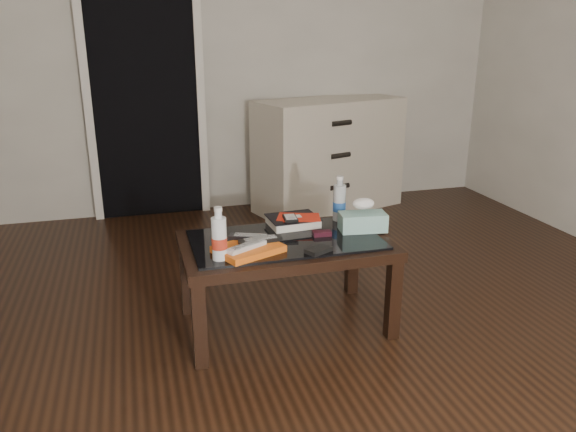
% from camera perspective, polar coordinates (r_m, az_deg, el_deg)
% --- Properties ---
extents(ground, '(5.00, 5.00, 0.00)m').
position_cam_1_polar(ground, '(2.52, -0.78, -15.84)').
color(ground, black).
rests_on(ground, ground).
extents(doorway, '(0.90, 0.08, 2.07)m').
position_cam_1_polar(doorway, '(4.50, -14.39, 12.76)').
color(doorway, black).
rests_on(doorway, ground).
extents(coffee_table, '(1.00, 0.60, 0.46)m').
position_cam_1_polar(coffee_table, '(2.73, -0.27, -3.58)').
color(coffee_table, black).
rests_on(coffee_table, ground).
extents(dresser, '(1.29, 0.83, 0.90)m').
position_cam_1_polar(dresser, '(4.62, 4.16, 6.20)').
color(dresser, beige).
rests_on(dresser, ground).
extents(magazines, '(0.34, 0.30, 0.03)m').
position_cam_1_polar(magazines, '(2.55, -4.04, -3.35)').
color(magazines, orange).
rests_on(magazines, coffee_table).
extents(remote_silver, '(0.20, 0.14, 0.02)m').
position_cam_1_polar(remote_silver, '(2.51, -4.25, -3.09)').
color(remote_silver, silver).
rests_on(remote_silver, magazines).
extents(remote_black_front, '(0.20, 0.07, 0.02)m').
position_cam_1_polar(remote_black_front, '(2.58, -2.84, -2.44)').
color(remote_black_front, black).
rests_on(remote_black_front, magazines).
extents(remote_black_back, '(0.20, 0.12, 0.02)m').
position_cam_1_polar(remote_black_back, '(2.62, -3.82, -2.11)').
color(remote_black_back, black).
rests_on(remote_black_back, magazines).
extents(textbook, '(0.26, 0.21, 0.05)m').
position_cam_1_polar(textbook, '(2.88, 0.51, -0.51)').
color(textbook, black).
rests_on(textbook, coffee_table).
extents(dvd_mailers, '(0.23, 0.20, 0.01)m').
position_cam_1_polar(dvd_mailers, '(2.87, 0.85, -0.09)').
color(dvd_mailers, red).
rests_on(dvd_mailers, textbook).
extents(ipod, '(0.07, 0.11, 0.02)m').
position_cam_1_polar(ipod, '(2.81, 0.23, -0.20)').
color(ipod, black).
rests_on(ipod, dvd_mailers).
extents(flip_phone, '(0.09, 0.05, 0.02)m').
position_cam_1_polar(flip_phone, '(2.75, 3.47, -1.77)').
color(flip_phone, black).
rests_on(flip_phone, coffee_table).
extents(wallet, '(0.14, 0.12, 0.02)m').
position_cam_1_polar(wallet, '(2.55, 3.13, -3.46)').
color(wallet, black).
rests_on(wallet, coffee_table).
extents(water_bottle_left, '(0.07, 0.07, 0.24)m').
position_cam_1_polar(water_bottle_left, '(2.45, -7.03, -1.77)').
color(water_bottle_left, white).
rests_on(water_bottle_left, coffee_table).
extents(water_bottle_right, '(0.08, 0.08, 0.24)m').
position_cam_1_polar(water_bottle_right, '(2.95, 5.25, 1.80)').
color(water_bottle_right, '#B5BDC0').
rests_on(water_bottle_right, coffee_table).
extents(tissue_box, '(0.24, 0.15, 0.09)m').
position_cam_1_polar(tissue_box, '(2.83, 7.59, -0.58)').
color(tissue_box, teal).
rests_on(tissue_box, coffee_table).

